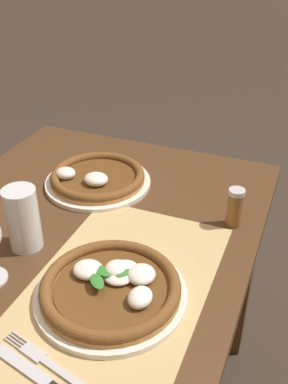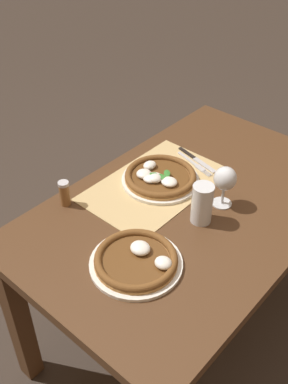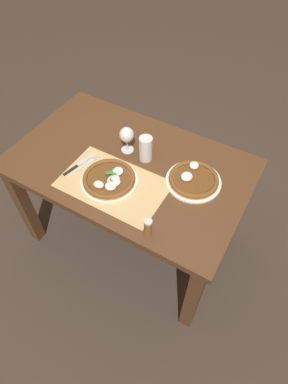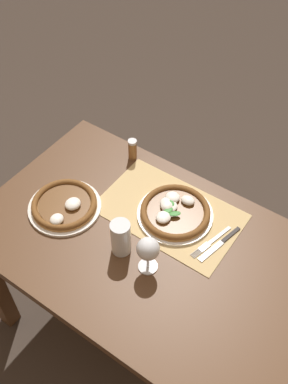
{
  "view_description": "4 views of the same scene",
  "coord_description": "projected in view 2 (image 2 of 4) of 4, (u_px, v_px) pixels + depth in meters",
  "views": [
    {
      "loc": [
        -0.58,
        -0.46,
        1.37
      ],
      "look_at": [
        0.22,
        -0.14,
        0.83
      ],
      "focal_mm": 42.0,
      "sensor_mm": 36.0,
      "label": 1
    },
    {
      "loc": [
        1.04,
        0.69,
        1.76
      ],
      "look_at": [
        0.16,
        -0.09,
        0.84
      ],
      "focal_mm": 42.0,
      "sensor_mm": 36.0,
      "label": 2
    },
    {
      "loc": [
        0.68,
        -1.01,
        1.99
      ],
      "look_at": [
        0.19,
        -0.18,
        0.8
      ],
      "focal_mm": 30.0,
      "sensor_mm": 36.0,
      "label": 3
    },
    {
      "loc": [
        -0.54,
        0.78,
        2.1
      ],
      "look_at": [
        0.1,
        -0.13,
        0.83
      ],
      "focal_mm": 42.0,
      "sensor_mm": 36.0,
      "label": 4
    }
  ],
  "objects": [
    {
      "name": "wine_glass",
      "position": [
        225.0,
        180.0,
        1.53
      ],
      "size": [
        0.08,
        0.08,
        0.16
      ],
      "color": "silver",
      "rests_on": "dining_table"
    },
    {
      "name": "pizza_far",
      "position": [
        137.0,
        260.0,
        1.36
      ],
      "size": [
        0.29,
        0.29,
        0.05
      ],
      "color": "silver",
      "rests_on": "dining_table"
    },
    {
      "name": "pizza_near",
      "position": [
        160.0,
        177.0,
        1.69
      ],
      "size": [
        0.29,
        0.29,
        0.05
      ],
      "color": "silver",
      "rests_on": "paper_placemat"
    },
    {
      "name": "pepper_shaker",
      "position": [
        65.0,
        193.0,
        1.57
      ],
      "size": [
        0.04,
        0.04,
        0.1
      ],
      "color": "brown",
      "rests_on": "dining_table"
    },
    {
      "name": "ground_plane",
      "position": [
        182.0,
        326.0,
        2.06
      ],
      "size": [
        24.0,
        24.0,
        0.0
      ],
      "primitive_type": "plane",
      "color": "#382D26"
    },
    {
      "name": "pint_glass",
      "position": [
        202.0,
        204.0,
        1.49
      ],
      "size": [
        0.07,
        0.07,
        0.15
      ],
      "color": "silver",
      "rests_on": "dining_table"
    },
    {
      "name": "fork",
      "position": [
        194.0,
        164.0,
        1.79
      ],
      "size": [
        0.06,
        0.2,
        0.0
      ],
      "color": "#B7B7BC",
      "rests_on": "paper_placemat"
    },
    {
      "name": "knife",
      "position": [
        197.0,
        160.0,
        1.81
      ],
      "size": [
        0.06,
        0.21,
        0.01
      ],
      "color": "black",
      "rests_on": "paper_placemat"
    },
    {
      "name": "dining_table",
      "position": [
        190.0,
        225.0,
        1.67
      ],
      "size": [
        1.29,
        0.8,
        0.74
      ],
      "color": "#4C301C",
      "rests_on": "ground"
    },
    {
      "name": "paper_placemat",
      "position": [
        155.0,
        184.0,
        1.69
      ],
      "size": [
        0.54,
        0.34,
        0.0
      ],
      "primitive_type": "cube",
      "color": "tan",
      "rests_on": "dining_table"
    }
  ]
}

